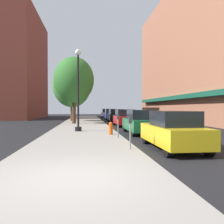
# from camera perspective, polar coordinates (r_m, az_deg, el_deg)

# --- Properties ---
(ground_plane) EXTENTS (90.00, 90.00, 0.00)m
(ground_plane) POSITION_cam_1_polar(r_m,az_deg,el_deg) (24.03, 2.57, -3.28)
(ground_plane) COLOR black
(sidewalk_slab) EXTENTS (4.80, 50.00, 0.12)m
(sidewalk_slab) POSITION_cam_1_polar(r_m,az_deg,el_deg) (24.73, -7.00, -3.03)
(sidewalk_slab) COLOR gray
(sidewalk_slab) RESTS_ON ground
(building_right_brick) EXTENTS (6.80, 40.00, 18.74)m
(building_right_brick) POSITION_cam_1_polar(r_m,az_deg,el_deg) (32.24, 21.71, 14.48)
(building_right_brick) COLOR #9E6047
(building_right_brick) RESTS_ON ground
(building_far_background) EXTENTS (6.80, 18.00, 18.21)m
(building_far_background) POSITION_cam_1_polar(r_m,az_deg,el_deg) (44.73, -21.26, 10.30)
(building_far_background) COLOR brown
(building_far_background) RESTS_ON ground
(lamppost) EXTENTS (0.48, 0.48, 5.90)m
(lamppost) POSITION_cam_1_polar(r_m,az_deg,el_deg) (16.94, -8.33, 5.77)
(lamppost) COLOR black
(lamppost) RESTS_ON sidewalk_slab
(fire_hydrant) EXTENTS (0.33, 0.26, 0.79)m
(fire_hydrant) POSITION_cam_1_polar(r_m,az_deg,el_deg) (14.58, -0.32, -4.01)
(fire_hydrant) COLOR #E05614
(fire_hydrant) RESTS_ON sidewalk_slab
(parking_meter_near) EXTENTS (0.14, 0.09, 1.31)m
(parking_meter_near) POSITION_cam_1_polar(r_m,az_deg,el_deg) (9.46, 4.51, -4.10)
(parking_meter_near) COLOR slate
(parking_meter_near) RESTS_ON sidewalk_slab
(parking_meter_far) EXTENTS (0.14, 0.09, 1.31)m
(parking_meter_far) POSITION_cam_1_polar(r_m,az_deg,el_deg) (12.99, 1.52, -2.72)
(parking_meter_far) COLOR slate
(parking_meter_far) RESTS_ON sidewalk_slab
(tree_near) EXTENTS (4.31, 4.31, 7.19)m
(tree_near) POSITION_cam_1_polar(r_m,az_deg,el_deg) (25.52, -9.35, 7.77)
(tree_near) COLOR #422D1E
(tree_near) RESTS_ON sidewalk_slab
(tree_mid) EXTENTS (4.88, 4.88, 7.39)m
(tree_mid) POSITION_cam_1_polar(r_m,az_deg,el_deg) (30.44, -9.83, 6.45)
(tree_mid) COLOR #4C3823
(tree_mid) RESTS_ON sidewalk_slab
(car_yellow) EXTENTS (1.80, 4.30, 1.66)m
(car_yellow) POSITION_cam_1_polar(r_m,az_deg,el_deg) (10.38, 14.78, -4.46)
(car_yellow) COLOR black
(car_yellow) RESTS_ON ground
(car_green) EXTENTS (1.80, 4.30, 1.66)m
(car_green) POSITION_cam_1_polar(r_m,az_deg,el_deg) (16.19, 6.96, -2.49)
(car_green) COLOR black
(car_green) RESTS_ON ground
(car_red) EXTENTS (1.80, 4.30, 1.66)m
(car_red) POSITION_cam_1_polar(r_m,az_deg,el_deg) (22.70, 3.08, -1.49)
(car_red) COLOR black
(car_red) RESTS_ON ground
(car_black) EXTENTS (1.80, 4.30, 1.66)m
(car_black) POSITION_cam_1_polar(r_m,az_deg,el_deg) (29.38, 0.91, -0.93)
(car_black) COLOR black
(car_black) RESTS_ON ground
(car_blue) EXTENTS (1.80, 4.30, 1.66)m
(car_blue) POSITION_cam_1_polar(r_m,az_deg,el_deg) (35.69, -0.39, -0.59)
(car_blue) COLOR black
(car_blue) RESTS_ON ground
(car_silver) EXTENTS (1.80, 4.30, 1.66)m
(car_silver) POSITION_cam_1_polar(r_m,az_deg,el_deg) (42.66, -1.37, -0.33)
(car_silver) COLOR black
(car_silver) RESTS_ON ground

